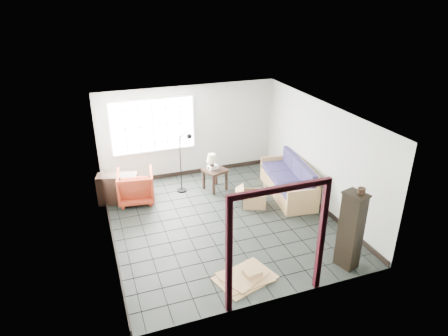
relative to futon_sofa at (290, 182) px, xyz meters
name	(u,v)px	position (x,y,z in m)	size (l,w,h in m)	color
ground	(222,220)	(-2.12, -0.63, -0.35)	(5.50, 5.50, 0.00)	black
room_shell	(221,154)	(-2.12, -0.61, 1.33)	(5.02, 5.52, 2.61)	#B4B8B0
window_panel	(153,126)	(-3.12, 2.07, 1.25)	(2.32, 0.08, 1.52)	silver
doorway_trim	(278,231)	(-2.12, -3.33, 1.03)	(1.80, 0.08, 2.20)	#340C14
futon_sofa	(290,182)	(0.00, 0.00, 0.00)	(1.12, 2.27, 0.96)	#AD744E
armchair	(136,185)	(-3.84, 1.01, 0.10)	(0.88, 0.82, 0.90)	maroon
side_table	(215,173)	(-1.76, 0.93, 0.14)	(0.69, 0.69, 0.59)	black
table_lamp	(212,159)	(-1.83, 0.96, 0.55)	(0.30, 0.30, 0.44)	black
projector	(213,167)	(-1.80, 0.99, 0.29)	(0.30, 0.25, 0.09)	silver
floor_lamp	(185,160)	(-2.50, 1.15, 0.54)	(0.51, 0.33, 1.67)	black
console_shelf	(118,189)	(-4.27, 1.09, 0.03)	(1.04, 0.62, 0.76)	black
tall_shelf	(351,230)	(-0.38, -3.00, 0.46)	(0.44, 0.51, 1.59)	black
pot	(361,191)	(-0.30, -3.03, 1.29)	(0.19, 0.19, 0.11)	black
open_box	(254,199)	(-1.14, -0.23, -0.16)	(1.01, 0.73, 0.52)	#9C6D4B
cardboard_pile	(246,276)	(-2.38, -2.70, -0.31)	(1.24, 1.04, 0.16)	#9C6D4B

